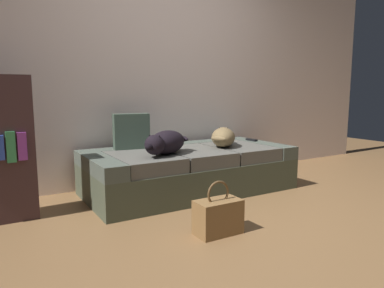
{
  "coord_description": "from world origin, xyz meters",
  "views": [
    {
      "loc": [
        -1.76,
        -1.85,
        0.98
      ],
      "look_at": [
        0.0,
        1.09,
        0.48
      ],
      "focal_mm": 33.72,
      "sensor_mm": 36.0,
      "label": 1
    }
  ],
  "objects_px": {
    "couch": "(189,170)",
    "dog_dark": "(165,143)",
    "throw_pillow": "(131,131)",
    "handbag": "(218,216)",
    "dog_tan": "(223,137)",
    "tv_remote": "(251,140)"
  },
  "relations": [
    {
      "from": "couch",
      "to": "dog_dark",
      "type": "distance_m",
      "value": 0.51
    },
    {
      "from": "couch",
      "to": "dog_dark",
      "type": "height_order",
      "value": "dog_dark"
    },
    {
      "from": "dog_dark",
      "to": "throw_pillow",
      "type": "distance_m",
      "value": 0.48
    },
    {
      "from": "handbag",
      "to": "throw_pillow",
      "type": "bearing_deg",
      "value": 94.73
    },
    {
      "from": "throw_pillow",
      "to": "handbag",
      "type": "height_order",
      "value": "throw_pillow"
    },
    {
      "from": "dog_tan",
      "to": "throw_pillow",
      "type": "relative_size",
      "value": 1.5
    },
    {
      "from": "tv_remote",
      "to": "handbag",
      "type": "height_order",
      "value": "tv_remote"
    },
    {
      "from": "dog_tan",
      "to": "tv_remote",
      "type": "relative_size",
      "value": 3.39
    },
    {
      "from": "tv_remote",
      "to": "handbag",
      "type": "bearing_deg",
      "value": -140.18
    },
    {
      "from": "dog_tan",
      "to": "throw_pillow",
      "type": "distance_m",
      "value": 0.92
    },
    {
      "from": "couch",
      "to": "dog_tan",
      "type": "distance_m",
      "value": 0.49
    },
    {
      "from": "tv_remote",
      "to": "throw_pillow",
      "type": "bearing_deg",
      "value": 170.56
    },
    {
      "from": "dog_dark",
      "to": "tv_remote",
      "type": "height_order",
      "value": "dog_dark"
    },
    {
      "from": "tv_remote",
      "to": "handbag",
      "type": "relative_size",
      "value": 0.4
    },
    {
      "from": "handbag",
      "to": "couch",
      "type": "bearing_deg",
      "value": 69.88
    },
    {
      "from": "tv_remote",
      "to": "throw_pillow",
      "type": "xyz_separation_m",
      "value": [
        -1.37,
        0.16,
        0.16
      ]
    },
    {
      "from": "couch",
      "to": "dog_tan",
      "type": "bearing_deg",
      "value": -7.34
    },
    {
      "from": "dog_dark",
      "to": "dog_tan",
      "type": "distance_m",
      "value": 0.73
    },
    {
      "from": "dog_dark",
      "to": "tv_remote",
      "type": "distance_m",
      "value": 1.26
    },
    {
      "from": "dog_dark",
      "to": "dog_tan",
      "type": "bearing_deg",
      "value": 10.08
    },
    {
      "from": "couch",
      "to": "tv_remote",
      "type": "bearing_deg",
      "value": 7.14
    },
    {
      "from": "couch",
      "to": "throw_pillow",
      "type": "bearing_deg",
      "value": 150.71
    }
  ]
}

